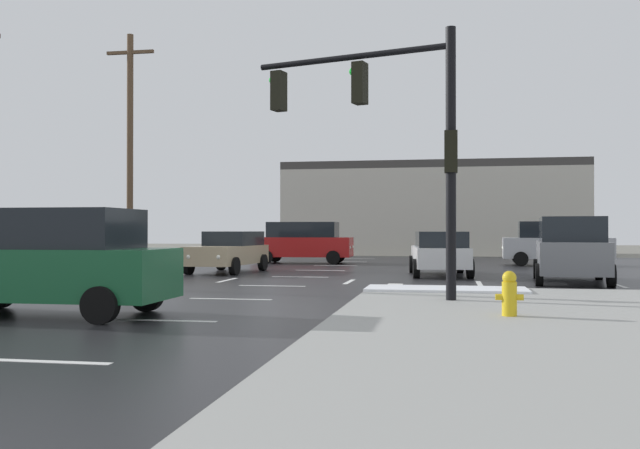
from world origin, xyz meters
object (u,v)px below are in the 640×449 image
object	(u,v)px
suv_silver	(557,242)
sedan_tan	(229,251)
suv_green	(45,259)
suv_red	(303,242)
fire_hydrant	(509,293)
sedan_white	(440,252)
traffic_signal_mast	(394,122)
suv_grey	(571,248)
utility_pole_far	(130,146)

from	to	relation	value
suv_silver	sedan_tan	world-z (taller)	suv_silver
suv_silver	suv_green	bearing A→B (deg)	62.80
suv_red	suv_green	size ratio (longest dim) A/B	1.01
fire_hydrant	suv_green	distance (m)	8.65
fire_hydrant	sedan_white	bearing A→B (deg)	95.91
traffic_signal_mast	sedan_white	world-z (taller)	traffic_signal_mast
suv_grey	utility_pole_far	bearing A→B (deg)	75.69
traffic_signal_mast	suv_green	xyz separation A→B (m)	(-6.37, -3.53, -2.98)
suv_grey	sedan_tan	bearing A→B (deg)	80.29
suv_red	sedan_tan	size ratio (longest dim) A/B	1.05
fire_hydrant	suv_grey	size ratio (longest dim) A/B	0.16
suv_grey	suv_green	world-z (taller)	same
traffic_signal_mast	suv_green	bearing A→B (deg)	44.71
utility_pole_far	sedan_tan	bearing A→B (deg)	-29.11
suv_grey	utility_pole_far	distance (m)	19.30
fire_hydrant	suv_red	size ratio (longest dim) A/B	0.16
suv_red	utility_pole_far	world-z (taller)	utility_pole_far
suv_grey	suv_silver	distance (m)	10.95
sedan_white	suv_red	bearing A→B (deg)	32.97
sedan_white	utility_pole_far	distance (m)	14.88
fire_hydrant	suv_red	bearing A→B (deg)	110.75
fire_hydrant	traffic_signal_mast	bearing A→B (deg)	126.47
sedan_white	suv_silver	xyz separation A→B (m)	(5.22, 8.28, 0.24)
utility_pole_far	suv_grey	bearing A→B (deg)	-20.07
suv_green	suv_silver	bearing A→B (deg)	-120.51
fire_hydrant	sedan_tan	xyz separation A→B (m)	(-9.36, 13.41, 0.32)
utility_pole_far	sedan_white	bearing A→B (deg)	-15.74
fire_hydrant	utility_pole_far	size ratio (longest dim) A/B	0.08
sedan_white	sedan_tan	bearing A→B (deg)	79.56
suv_red	suv_silver	distance (m)	11.95
fire_hydrant	utility_pole_far	distance (m)	22.81
suv_red	utility_pole_far	size ratio (longest dim) A/B	0.47
traffic_signal_mast	suv_grey	size ratio (longest dim) A/B	1.19
sedan_white	utility_pole_far	bearing A→B (deg)	69.03
traffic_signal_mast	suv_red	distance (m)	19.32
traffic_signal_mast	utility_pole_far	world-z (taller)	utility_pole_far
sedan_white	suv_silver	size ratio (longest dim) A/B	0.95
sedan_white	sedan_tan	distance (m)	8.08
suv_grey	sedan_white	distance (m)	4.81
suv_red	suv_silver	world-z (taller)	same
suv_red	suv_silver	size ratio (longest dim) A/B	0.99
sedan_tan	sedan_white	bearing A→B (deg)	89.34
sedan_tan	suv_red	bearing A→B (deg)	174.93
suv_red	suv_green	bearing A→B (deg)	-92.77
suv_silver	sedan_tan	bearing A→B (deg)	32.70
suv_red	suv_green	xyz separation A→B (m)	(-0.58, -21.72, 0.00)
fire_hydrant	suv_silver	bearing A→B (deg)	79.44
sedan_tan	suv_green	bearing A→B (deg)	7.60
suv_grey	suv_red	xyz separation A→B (m)	(-10.75, 11.16, 0.00)
sedan_white	fire_hydrant	bearing A→B (deg)	-179.32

